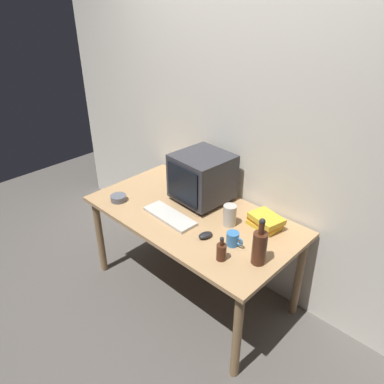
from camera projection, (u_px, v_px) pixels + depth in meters
name	position (u px, v px, depth m)	size (l,w,h in m)	color
ground_plane	(192.00, 288.00, 3.01)	(6.00, 6.00, 0.00)	#56514C
back_wall	(237.00, 128.00, 2.69)	(4.00, 0.08, 2.50)	silver
desk	(192.00, 223.00, 2.69)	(1.55, 0.83, 0.72)	tan
crt_monitor	(202.00, 177.00, 2.73)	(0.40, 0.41, 0.37)	#333338
keyboard	(170.00, 216.00, 2.60)	(0.42, 0.15, 0.02)	beige
computer_mouse	(205.00, 235.00, 2.40)	(0.06, 0.10, 0.04)	black
bottle_tall	(260.00, 247.00, 2.13)	(0.09, 0.09, 0.31)	#472314
bottle_short	(221.00, 251.00, 2.19)	(0.06, 0.06, 0.16)	#472314
book_stack	(265.00, 221.00, 2.48)	(0.25, 0.20, 0.09)	gold
mug	(233.00, 239.00, 2.32)	(0.12, 0.08, 0.09)	#3370B2
cd_spindle	(118.00, 198.00, 2.80)	(0.12, 0.12, 0.04)	#595B66
metal_canister	(230.00, 215.00, 2.50)	(0.09, 0.09, 0.15)	#B7B2A8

